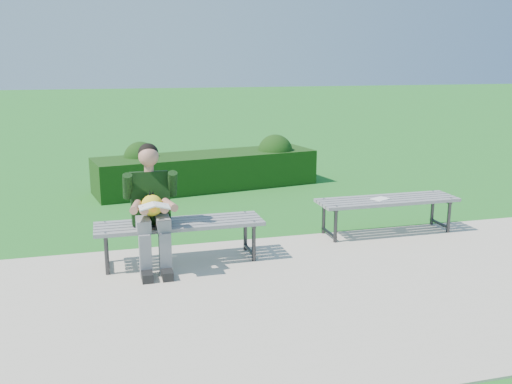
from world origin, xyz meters
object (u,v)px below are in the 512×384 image
paper_sheet (380,199)px  bench_right (387,203)px  seated_boy (151,204)px  bench_left (180,227)px  hedge (210,168)px

paper_sheet → bench_right: bearing=-0.0°
seated_boy → paper_sheet: (2.88, 0.47, -0.24)m
bench_right → bench_left: bearing=-172.0°
bench_left → bench_right: 2.71m
hedge → seated_boy: 3.99m
bench_right → paper_sheet: (-0.10, 0.00, 0.06)m
bench_right → paper_sheet: size_ratio=6.75×
hedge → seated_boy: bearing=-109.4°
hedge → seated_boy: (-1.32, -3.75, 0.37)m
bench_left → seated_boy: bearing=-162.8°
hedge → bench_left: hedge is taller
bench_left → paper_sheet: size_ratio=6.75×
seated_boy → paper_sheet: size_ratio=4.93×
bench_right → seated_boy: 3.04m
hedge → paper_sheet: bearing=-64.5°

